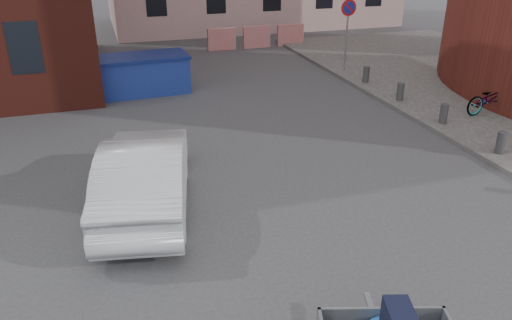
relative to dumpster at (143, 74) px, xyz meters
name	(u,v)px	position (x,y,z in m)	size (l,w,h in m)	color
ground	(286,222)	(1.66, -9.31, -0.64)	(120.00, 120.00, 0.00)	#38383A
no_parking_sign	(348,20)	(7.66, 0.17, 1.37)	(0.60, 0.09, 2.65)	gray
bollards	(444,114)	(7.66, -5.91, -0.25)	(0.22, 9.02, 0.55)	#3A3A3D
barriers	(257,37)	(5.86, 5.69, -0.14)	(4.70, 0.18, 1.00)	red
dumpster	(143,74)	(0.00, 0.00, 0.00)	(3.14, 1.77, 1.28)	navy
silver_car	(145,173)	(-0.76, -7.92, 0.09)	(1.55, 4.45, 1.47)	#BABEC2
bicycle	(491,98)	(9.47, -5.61, -0.07)	(0.60, 1.71, 0.90)	black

